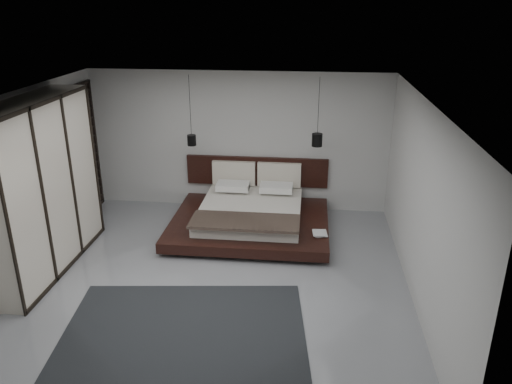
# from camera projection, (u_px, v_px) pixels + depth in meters

# --- Properties ---
(floor) EXTENTS (6.00, 6.00, 0.00)m
(floor) POSITION_uv_depth(u_px,v_px,m) (212.00, 280.00, 7.76)
(floor) COLOR gray
(floor) RESTS_ON ground
(ceiling) EXTENTS (6.00, 6.00, 0.00)m
(ceiling) POSITION_uv_depth(u_px,v_px,m) (205.00, 100.00, 6.74)
(ceiling) COLOR white
(ceiling) RESTS_ON wall_back
(wall_back) EXTENTS (6.00, 0.00, 6.00)m
(wall_back) POSITION_uv_depth(u_px,v_px,m) (238.00, 141.00, 10.03)
(wall_back) COLOR #B4B4B2
(wall_back) RESTS_ON floor
(wall_front) EXTENTS (6.00, 0.00, 6.00)m
(wall_front) POSITION_uv_depth(u_px,v_px,m) (143.00, 319.00, 4.47)
(wall_front) COLOR #B4B4B2
(wall_front) RESTS_ON floor
(wall_left) EXTENTS (0.00, 6.00, 6.00)m
(wall_left) POSITION_uv_depth(u_px,v_px,m) (15.00, 188.00, 7.56)
(wall_left) COLOR #B4B4B2
(wall_left) RESTS_ON floor
(wall_right) EXTENTS (0.00, 6.00, 6.00)m
(wall_right) POSITION_uv_depth(u_px,v_px,m) (421.00, 205.00, 6.94)
(wall_right) COLOR #B4B4B2
(wall_right) RESTS_ON floor
(lattice_screen) EXTENTS (0.05, 0.90, 2.60)m
(lattice_screen) POSITION_uv_depth(u_px,v_px,m) (87.00, 149.00, 9.86)
(lattice_screen) COLOR black
(lattice_screen) RESTS_ON floor
(bed) EXTENTS (2.88, 2.43, 1.09)m
(bed) POSITION_uv_depth(u_px,v_px,m) (251.00, 214.00, 9.38)
(bed) COLOR black
(bed) RESTS_ON floor
(book_lower) EXTENTS (0.26, 0.32, 0.03)m
(book_lower) POSITION_uv_depth(u_px,v_px,m) (314.00, 233.00, 8.64)
(book_lower) COLOR #99724C
(book_lower) RESTS_ON bed
(book_upper) EXTENTS (0.22, 0.29, 0.02)m
(book_upper) POSITION_uv_depth(u_px,v_px,m) (313.00, 233.00, 8.60)
(book_upper) COLOR #99724C
(book_upper) RESTS_ON book_lower
(pendant_left) EXTENTS (0.17, 0.17, 1.33)m
(pendant_left) POSITION_uv_depth(u_px,v_px,m) (192.00, 140.00, 9.46)
(pendant_left) COLOR black
(pendant_left) RESTS_ON ceiling
(pendant_right) EXTENTS (0.19, 0.19, 1.27)m
(pendant_right) POSITION_uv_depth(u_px,v_px,m) (317.00, 140.00, 9.19)
(pendant_right) COLOR black
(pendant_right) RESTS_ON ceiling
(wardrobe) EXTENTS (0.65, 2.77, 2.72)m
(wardrobe) POSITION_uv_depth(u_px,v_px,m) (39.00, 188.00, 7.68)
(wardrobe) COLOR beige
(wardrobe) RESTS_ON floor
(rug) EXTENTS (3.38, 2.59, 0.01)m
(rug) POSITION_uv_depth(u_px,v_px,m) (184.00, 332.00, 6.52)
(rug) COLOR black
(rug) RESTS_ON floor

